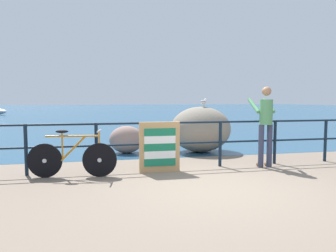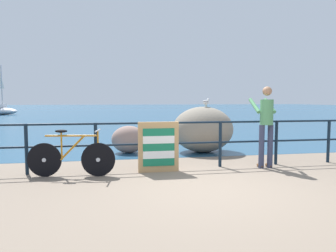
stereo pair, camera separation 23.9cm
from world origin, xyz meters
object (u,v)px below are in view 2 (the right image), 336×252
object	(u,v)px
seagull	(206,102)
sailboat	(1,107)
breakwater_boulder_left	(129,139)
bicycle	(72,157)
breakwater_boulder_main	(203,129)
folded_deckchair_stack	(158,147)
person_at_railing	(266,123)

from	to	relation	value
seagull	sailboat	bearing A→B (deg)	75.74
breakwater_boulder_left	seagull	bearing A→B (deg)	-6.27
bicycle	breakwater_boulder_left	bearing A→B (deg)	72.69
breakwater_boulder_main	breakwater_boulder_left	bearing A→B (deg)	173.39
breakwater_boulder_main	breakwater_boulder_left	distance (m)	2.13
breakwater_boulder_main	sailboat	size ratio (longest dim) A/B	0.28
folded_deckchair_stack	breakwater_boulder_main	distance (m)	2.80
bicycle	breakwater_boulder_main	world-z (taller)	breakwater_boulder_main
bicycle	person_at_railing	world-z (taller)	person_at_railing
bicycle	seagull	bearing A→B (deg)	43.04
bicycle	folded_deckchair_stack	distance (m)	1.73
bicycle	folded_deckchair_stack	size ratio (longest dim) A/B	1.62
bicycle	sailboat	xyz separation A→B (m)	(-10.05, 28.32, 0.32)
breakwater_boulder_main	sailboat	bearing A→B (deg)	117.32
person_at_railing	breakwater_boulder_main	world-z (taller)	person_at_railing
sailboat	breakwater_boulder_main	bearing A→B (deg)	-26.86
folded_deckchair_stack	seagull	distance (m)	2.99
person_at_railing	sailboat	world-z (taller)	sailboat
person_at_railing	sailboat	bearing A→B (deg)	28.64
person_at_railing	sailboat	distance (m)	31.60
bicycle	seagull	xyz separation A→B (m)	(3.45, 2.37, 1.05)
breakwater_boulder_main	seagull	bearing A→B (deg)	2.27
breakwater_boulder_left	bicycle	bearing A→B (deg)	-115.87
sailboat	person_at_railing	bearing A→B (deg)	-27.57
bicycle	seagull	distance (m)	4.31
breakwater_boulder_left	sailboat	xyz separation A→B (m)	(-11.31, 25.72, 0.33)
person_at_railing	bicycle	bearing A→B (deg)	93.04
folded_deckchair_stack	breakwater_boulder_left	xyz separation A→B (m)	(-0.46, 2.51, -0.14)
breakwater_boulder_left	sailboat	world-z (taller)	sailboat
person_at_railing	folded_deckchair_stack	bearing A→B (deg)	91.44
sailboat	breakwater_boulder_left	bearing A→B (deg)	-30.43
breakwater_boulder_main	person_at_railing	bearing A→B (deg)	-72.08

